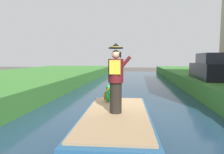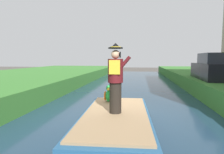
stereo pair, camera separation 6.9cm
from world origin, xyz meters
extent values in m
plane|color=#4C4742|center=(0.00, 0.00, 0.00)|extent=(80.00, 80.00, 0.00)
cube|color=#1E384C|center=(0.00, 0.00, 0.05)|extent=(7.10, 48.00, 0.10)
cube|color=#23517A|center=(0.00, -1.60, 0.38)|extent=(2.01, 4.28, 0.56)
cube|color=#997A56|center=(0.00, -1.60, 0.69)|extent=(1.85, 3.94, 0.05)
cylinder|color=black|center=(-0.01, -1.62, 1.12)|extent=(0.32, 0.32, 0.82)
cylinder|color=#561419|center=(-0.01, -1.62, 1.84)|extent=(0.40, 0.40, 0.62)
cube|color=gold|center=(-0.01, -1.81, 1.94)|extent=(0.28, 0.06, 0.36)
sphere|color=#DBA884|center=(-0.01, -1.62, 2.27)|extent=(0.23, 0.23, 0.23)
cylinder|color=black|center=(-0.01, -1.62, 2.43)|extent=(0.38, 0.38, 0.03)
cone|color=black|center=(-0.01, -1.62, 2.50)|extent=(0.26, 0.26, 0.12)
cylinder|color=gold|center=(-0.01, -1.62, 2.46)|extent=(0.29, 0.29, 0.02)
cylinder|color=#561419|center=(0.21, -1.66, 2.02)|extent=(0.38, 0.09, 0.43)
cube|color=black|center=(0.12, -1.68, 2.26)|extent=(0.03, 0.08, 0.15)
ellipsoid|color=green|center=(-0.38, -0.35, 0.91)|extent=(0.26, 0.32, 0.40)
sphere|color=green|center=(-0.38, -0.39, 1.18)|extent=(0.20, 0.20, 0.20)
cone|color=yellow|center=(-0.38, -0.49, 1.17)|extent=(0.09, 0.09, 0.09)
ellipsoid|color=orange|center=(-0.52, -0.35, 0.91)|extent=(0.08, 0.20, 0.32)
ellipsoid|color=orange|center=(-0.24, -0.35, 0.91)|extent=(0.08, 0.20, 0.32)
cube|color=black|center=(4.88, 5.24, 1.42)|extent=(1.89, 4.08, 0.90)
cube|color=#2D333D|center=(4.88, 5.04, 2.17)|extent=(1.55, 2.27, 0.60)
camera|label=1|loc=(0.55, -6.62, 2.16)|focal=30.75mm
camera|label=2|loc=(0.61, -6.61, 2.16)|focal=30.75mm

